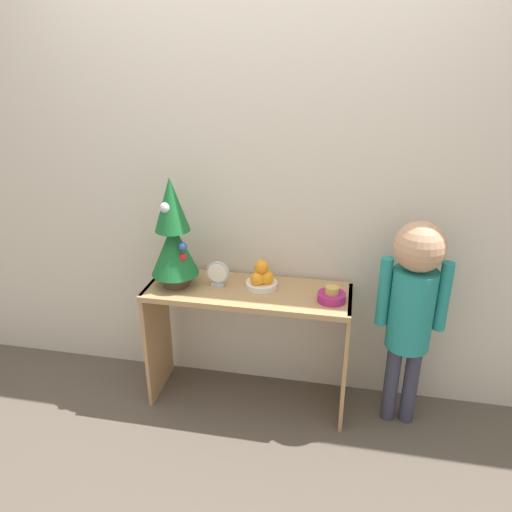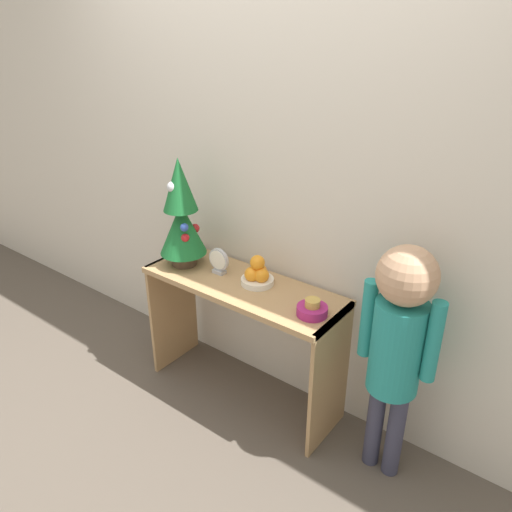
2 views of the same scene
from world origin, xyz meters
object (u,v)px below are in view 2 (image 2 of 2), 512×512
(fruit_bowl, at_px, (258,274))
(desk_clock, at_px, (219,261))
(mini_tree, at_px, (181,215))
(child_figure, at_px, (399,334))
(singing_bowl, at_px, (312,309))

(fruit_bowl, xyz_separation_m, desk_clock, (-0.23, -0.03, 0.02))
(mini_tree, xyz_separation_m, child_figure, (1.23, 0.01, -0.25))
(singing_bowl, relative_size, desk_clock, 1.01)
(child_figure, bearing_deg, singing_bowl, -175.01)
(singing_bowl, height_order, desk_clock, desk_clock)
(fruit_bowl, distance_m, desk_clock, 0.24)
(fruit_bowl, bearing_deg, desk_clock, -172.25)
(singing_bowl, bearing_deg, desk_clock, 175.11)
(mini_tree, bearing_deg, singing_bowl, -1.37)
(desk_clock, bearing_deg, mini_tree, -171.83)
(fruit_bowl, distance_m, singing_bowl, 0.39)
(fruit_bowl, relative_size, desk_clock, 1.18)
(singing_bowl, relative_size, child_figure, 0.12)
(fruit_bowl, height_order, child_figure, child_figure)
(child_figure, bearing_deg, desk_clock, 179.01)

